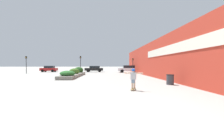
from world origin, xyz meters
name	(u,v)px	position (x,y,z in m)	size (l,w,h in m)	color
ground_plane	(112,111)	(0.00, 0.00, 0.00)	(300.00, 300.00, 0.00)	#A3A099
building_wall_right	(153,59)	(6.66, 16.17, 2.55)	(0.67, 39.77, 5.08)	#B23323
planter_box	(74,73)	(-4.95, 17.02, 0.45)	(1.92, 11.01, 1.38)	slate
skateboard	(133,89)	(1.65, 4.48, 0.07)	(0.49, 0.76, 0.10)	olive
skateboarder	(133,76)	(1.65, 4.48, 0.94)	(1.21, 0.60, 1.38)	tan
trash_bin	(170,80)	(5.38, 7.22, 0.45)	(0.65, 0.65, 0.89)	#38383D
car_leftmost	(94,69)	(-3.05, 31.48, 0.79)	(4.46, 1.85, 1.48)	black
car_center_left	(128,69)	(4.96, 28.76, 0.85)	(4.65, 2.04, 1.63)	silver
car_center_right	(49,69)	(-14.18, 31.94, 0.79)	(3.85, 2.00, 1.51)	maroon
traffic_light_left	(80,62)	(-5.30, 24.90, 2.39)	(0.28, 0.30, 3.51)	black
traffic_light_right	(133,63)	(5.49, 25.78, 2.15)	(0.28, 0.30, 3.12)	black
traffic_light_far_left	(26,62)	(-16.38, 25.57, 2.39)	(0.28, 0.30, 3.51)	black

